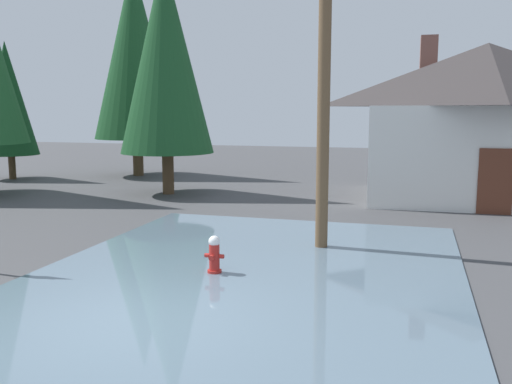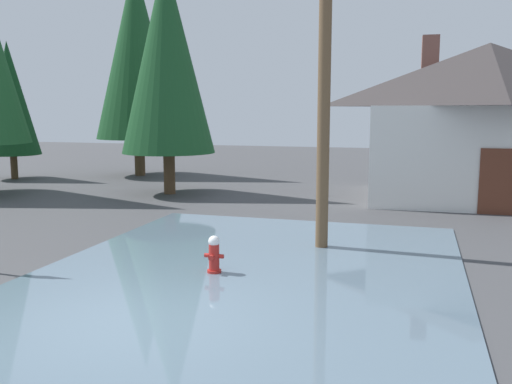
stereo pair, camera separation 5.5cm
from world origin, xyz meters
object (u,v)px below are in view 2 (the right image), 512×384
object	(u,v)px
pine_tree_tall_left	(137,52)
pine_tree_short_left	(167,56)
house	(486,120)
utility_pole	(325,14)
pine_tree_far_center	(10,99)
fire_hydrant	(214,255)

from	to	relation	value
pine_tree_tall_left	pine_tree_short_left	bearing A→B (deg)	-52.21
house	pine_tree_short_left	xyz separation A→B (m)	(-11.15, -1.77, 2.27)
utility_pole	pine_tree_tall_left	distance (m)	16.02
house	pine_tree_short_left	distance (m)	11.52
utility_pole	pine_tree_short_left	bearing A→B (deg)	135.86
pine_tree_short_left	pine_tree_far_center	distance (m)	9.18
house	pine_tree_far_center	distance (m)	19.97
fire_hydrant	pine_tree_tall_left	xyz separation A→B (m)	(-9.21, 14.39, 5.46)
utility_pole	pine_tree_short_left	size ratio (longest dim) A/B	1.16
pine_tree_tall_left	pine_tree_short_left	world-z (taller)	pine_tree_tall_left
house	pine_tree_tall_left	distance (m)	15.73
house	pine_tree_far_center	size ratio (longest dim) A/B	1.35
pine_tree_short_left	pine_tree_far_center	world-z (taller)	pine_tree_short_left
pine_tree_far_center	pine_tree_short_left	bearing A→B (deg)	-13.99
fire_hydrant	pine_tree_short_left	bearing A→B (deg)	119.54
pine_tree_short_left	pine_tree_far_center	bearing A→B (deg)	166.01
pine_tree_tall_left	pine_tree_short_left	distance (m)	6.46
fire_hydrant	pine_tree_far_center	bearing A→B (deg)	140.73
fire_hydrant	pine_tree_far_center	distance (m)	18.47
pine_tree_tall_left	fire_hydrant	bearing A→B (deg)	-57.37
utility_pole	pine_tree_tall_left	size ratio (longest dim) A/B	1.01
pine_tree_far_center	house	bearing A→B (deg)	-1.23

